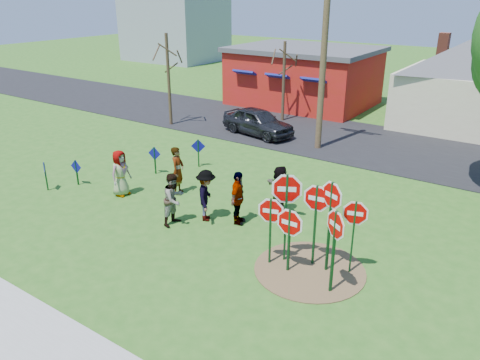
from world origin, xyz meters
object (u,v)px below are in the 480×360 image
at_px(stop_sign_a, 271,217).
at_px(person_a, 120,173).
at_px(suv, 258,122).
at_px(utility_pole, 324,43).
at_px(stop_sign_c, 331,206).
at_px(person_b, 178,170).
at_px(stop_sign_b, 316,205).
at_px(stop_sign_d, 355,219).

relative_size(stop_sign_a, person_a, 1.21).
bearing_deg(stop_sign_a, suv, 106.91).
distance_m(suv, utility_pole, 5.81).
distance_m(stop_sign_c, person_a, 8.97).
xyz_separation_m(stop_sign_a, person_b, (-5.63, 2.39, -0.57)).
xyz_separation_m(stop_sign_b, utility_pole, (-4.62, 9.99, 3.28)).
relative_size(stop_sign_b, person_b, 1.39).
bearing_deg(stop_sign_d, utility_pole, 102.91).
bearing_deg(stop_sign_c, stop_sign_b, -167.47).
bearing_deg(utility_pole, stop_sign_b, -65.21).
xyz_separation_m(person_a, suv, (0.03, 9.92, -0.14)).
bearing_deg(suv, person_b, -157.74).
bearing_deg(utility_pole, person_a, -111.47).
bearing_deg(person_a, person_b, -52.87).
bearing_deg(stop_sign_b, stop_sign_d, 4.71).
relative_size(stop_sign_a, stop_sign_d, 0.94).
bearing_deg(person_a, utility_pole, -23.37).
distance_m(stop_sign_a, person_a, 7.44).
bearing_deg(stop_sign_b, stop_sign_c, -16.91).
distance_m(stop_sign_d, person_a, 9.52).
bearing_deg(person_a, suv, -2.05).
xyz_separation_m(stop_sign_b, suv, (-8.39, 10.25, -1.13)).
bearing_deg(person_b, suv, -6.67).
xyz_separation_m(stop_sign_a, person_a, (-7.34, 1.00, -0.61)).
relative_size(stop_sign_a, stop_sign_c, 0.77).
bearing_deg(utility_pole, person_b, -104.15).
bearing_deg(utility_pole, stop_sign_a, -71.63).
bearing_deg(stop_sign_d, stop_sign_c, -170.91).
height_order(stop_sign_b, suv, stop_sign_b).
xyz_separation_m(stop_sign_a, stop_sign_d, (2.14, 0.87, 0.17)).
bearing_deg(person_a, stop_sign_d, -92.68).
relative_size(person_b, suv, 0.44).
bearing_deg(stop_sign_b, person_b, 159.87).
bearing_deg(utility_pole, stop_sign_d, -59.88).
distance_m(stop_sign_d, utility_pole, 11.85).
relative_size(stop_sign_a, stop_sign_b, 0.84).
xyz_separation_m(stop_sign_d, suv, (-9.46, 10.05, -0.91)).
bearing_deg(person_b, utility_pole, -32.01).
distance_m(person_a, suv, 9.92).
distance_m(stop_sign_a, utility_pole, 11.82).
height_order(stop_sign_a, stop_sign_d, stop_sign_d).
bearing_deg(utility_pole, suv, 176.16).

